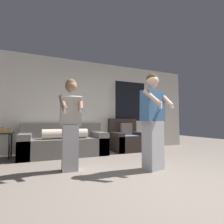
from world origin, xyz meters
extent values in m
plane|color=slate|center=(0.00, 0.00, 0.00)|extent=(14.00, 14.00, 0.00)
cube|color=beige|center=(0.00, 3.16, 1.35)|extent=(6.86, 0.06, 2.70)
cube|color=black|center=(1.32, 3.13, 1.55)|extent=(1.10, 0.01, 1.30)
cube|color=slate|center=(-0.88, 2.63, 0.22)|extent=(2.11, 0.91, 0.44)
cube|color=slate|center=(-0.88, 2.97, 0.63)|extent=(2.11, 0.22, 0.38)
cube|color=slate|center=(-1.80, 2.63, 0.29)|extent=(0.28, 0.91, 0.58)
cube|color=slate|center=(0.03, 2.63, 0.29)|extent=(0.28, 0.91, 0.58)
cylinder|color=beige|center=(-0.88, 2.51, 0.56)|extent=(1.10, 0.24, 0.24)
cube|color=#332823|center=(0.94, 2.67, 0.23)|extent=(0.91, 0.83, 0.45)
cube|color=#332823|center=(0.94, 2.98, 0.71)|extent=(0.91, 0.20, 0.50)
cube|color=#332823|center=(0.57, 2.67, 0.28)|extent=(0.18, 0.83, 0.55)
cube|color=#332823|center=(1.30, 2.67, 0.28)|extent=(0.18, 0.83, 0.55)
cube|color=slate|center=(0.94, 2.63, 0.46)|extent=(0.77, 0.66, 0.01)
cube|color=#7A6656|center=(0.94, 2.73, 0.65)|extent=(0.36, 0.14, 0.36)
cube|color=black|center=(-2.31, 2.87, 0.59)|extent=(0.46, 0.47, 0.04)
cylinder|color=black|center=(-2.12, 2.67, 0.29)|extent=(0.04, 0.04, 0.57)
cylinder|color=black|center=(-2.12, 3.06, 0.29)|extent=(0.04, 0.04, 0.57)
cube|color=tan|center=(-2.31, 2.87, 0.67)|extent=(0.13, 0.02, 0.15)
cube|color=tan|center=(-2.20, 2.89, 0.66)|extent=(0.16, 0.02, 0.13)
cube|color=#B2B2B7|center=(-0.99, 1.19, 0.40)|extent=(0.28, 0.25, 0.80)
cube|color=#ADA89E|center=(-0.99, 1.16, 1.06)|extent=(0.38, 0.35, 0.55)
sphere|color=brown|center=(-0.99, 1.14, 1.49)|extent=(0.21, 0.21, 0.21)
sphere|color=brown|center=(-0.99, 1.15, 1.53)|extent=(0.20, 0.20, 0.20)
cylinder|color=brown|center=(-1.14, 1.01, 1.18)|extent=(0.11, 0.36, 0.31)
cube|color=white|center=(-1.13, 0.86, 1.05)|extent=(0.04, 0.04, 0.13)
cylinder|color=brown|center=(-0.85, 1.00, 1.18)|extent=(0.15, 0.36, 0.31)
cube|color=white|center=(-0.88, 0.85, 1.05)|extent=(0.05, 0.04, 0.08)
cube|color=#B2B2B7|center=(0.42, 0.67, 0.43)|extent=(0.39, 0.32, 0.87)
cube|color=#3D6693|center=(0.42, 0.67, 1.15)|extent=(0.50, 0.34, 0.56)
sphere|color=#DBAD8E|center=(0.42, 0.67, 1.61)|extent=(0.23, 0.23, 0.23)
sphere|color=#3D2819|center=(0.42, 0.68, 1.65)|extent=(0.22, 0.22, 0.22)
cylinder|color=#DBAD8E|center=(0.27, 0.48, 1.27)|extent=(0.23, 0.36, 0.33)
cube|color=white|center=(0.34, 0.34, 1.14)|extent=(0.04, 0.04, 0.13)
cylinder|color=#DBAD8E|center=(0.64, 0.57, 1.27)|extent=(0.10, 0.36, 0.33)
cube|color=white|center=(0.65, 0.42, 1.14)|extent=(0.05, 0.05, 0.08)
camera|label=1|loc=(-1.53, -1.98, 0.85)|focal=28.00mm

